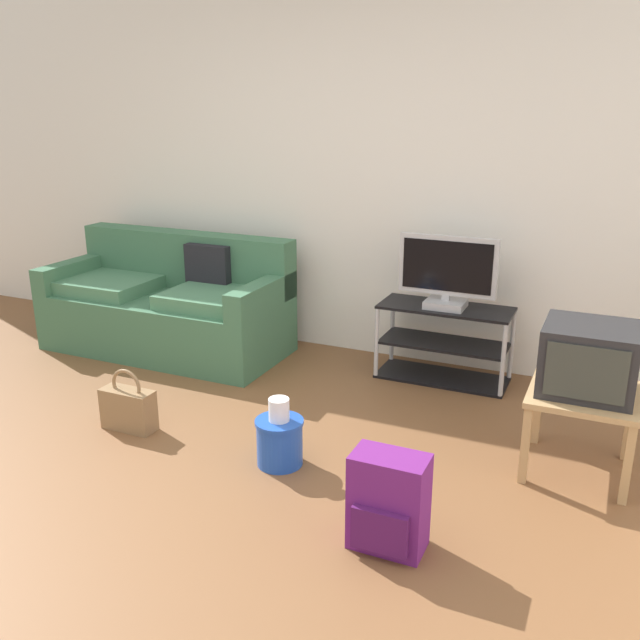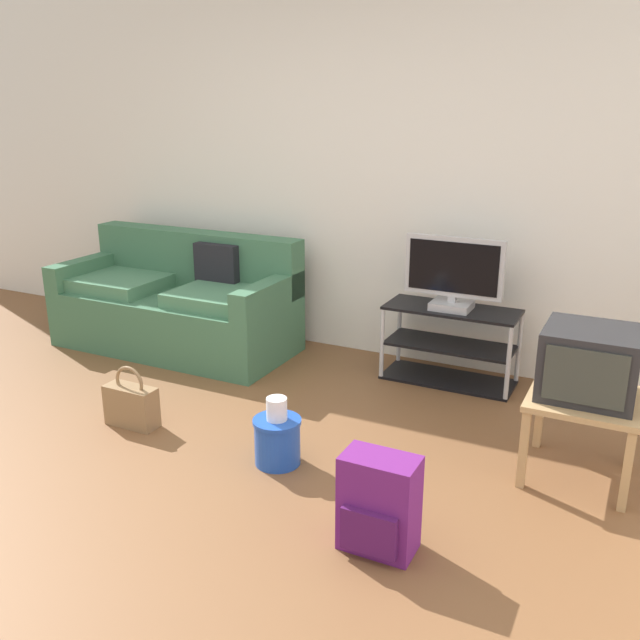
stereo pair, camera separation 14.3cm
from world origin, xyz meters
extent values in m
cube|color=brown|center=(0.00, 0.00, -0.01)|extent=(9.00, 9.80, 0.02)
cube|color=silver|center=(0.00, 2.45, 1.35)|extent=(9.00, 0.10, 2.70)
cube|color=#3D6B4C|center=(-1.25, 1.81, 0.21)|extent=(1.82, 0.82, 0.43)
cube|color=#3D6B4C|center=(-1.25, 2.12, 0.64)|extent=(1.82, 0.20, 0.43)
cube|color=#3D6B4C|center=(-2.09, 1.81, 0.53)|extent=(0.14, 0.82, 0.20)
cube|color=#3D6B4C|center=(-0.40, 1.81, 0.53)|extent=(0.14, 0.82, 0.20)
cube|color=#477857|center=(-1.75, 1.75, 0.48)|extent=(0.73, 0.57, 0.10)
cube|color=#477857|center=(-0.74, 1.75, 0.48)|extent=(0.73, 0.57, 0.10)
cube|color=black|center=(-0.96, 2.00, 0.63)|extent=(0.36, 0.12, 0.36)
cube|color=black|center=(0.83, 2.11, 0.51)|extent=(0.88, 0.37, 0.02)
cube|color=black|center=(0.83, 2.11, 0.26)|extent=(0.84, 0.35, 0.02)
cube|color=black|center=(0.83, 2.11, 0.01)|extent=(0.88, 0.37, 0.02)
cylinder|color=#B7B7BC|center=(0.40, 1.94, 0.26)|extent=(0.03, 0.03, 0.52)
cylinder|color=#B7B7BC|center=(1.25, 1.94, 0.26)|extent=(0.03, 0.03, 0.52)
cylinder|color=#B7B7BC|center=(0.40, 2.27, 0.26)|extent=(0.03, 0.03, 0.52)
cylinder|color=#B7B7BC|center=(1.25, 2.27, 0.26)|extent=(0.03, 0.03, 0.52)
cube|color=#B2B2B7|center=(0.83, 2.09, 0.54)|extent=(0.26, 0.22, 0.05)
cube|color=#B2B2B7|center=(0.83, 2.09, 0.59)|extent=(0.05, 0.04, 0.04)
cube|color=#B2B2B7|center=(0.83, 2.09, 0.80)|extent=(0.65, 0.04, 0.39)
cube|color=black|center=(0.83, 2.06, 0.80)|extent=(0.59, 0.01, 0.33)
cube|color=tan|center=(1.77, 1.19, 0.42)|extent=(0.52, 0.52, 0.03)
cube|color=tan|center=(1.54, 0.95, 0.20)|extent=(0.04, 0.04, 0.41)
cube|color=tan|center=(2.00, 0.95, 0.20)|extent=(0.04, 0.04, 0.41)
cube|color=tan|center=(1.54, 1.42, 0.20)|extent=(0.04, 0.04, 0.41)
cube|color=tan|center=(2.00, 1.42, 0.20)|extent=(0.04, 0.04, 0.41)
cube|color=#232326|center=(1.77, 1.21, 0.61)|extent=(0.44, 0.42, 0.34)
cube|color=#333833|center=(1.77, 0.99, 0.61)|extent=(0.36, 0.01, 0.27)
cube|color=#661E70|center=(1.09, 0.19, 0.22)|extent=(0.32, 0.19, 0.43)
cube|color=#4C1654|center=(1.09, 0.08, 0.14)|extent=(0.24, 0.04, 0.19)
cylinder|color=#4C1654|center=(1.00, 0.30, 0.24)|extent=(0.04, 0.04, 0.35)
cylinder|color=#4C1654|center=(1.18, 0.30, 0.24)|extent=(0.04, 0.04, 0.35)
cube|color=olive|center=(-0.64, 0.61, 0.12)|extent=(0.32, 0.13, 0.24)
torus|color=olive|center=(-0.64, 0.61, 0.27)|extent=(0.20, 0.02, 0.20)
cylinder|color=blue|center=(0.35, 0.62, 0.13)|extent=(0.24, 0.24, 0.25)
cylinder|color=blue|center=(0.35, 0.62, 0.24)|extent=(0.25, 0.25, 0.02)
cylinder|color=white|center=(0.35, 0.62, 0.30)|extent=(0.11, 0.11, 0.14)
camera|label=1|loc=(1.85, -2.20, 1.82)|focal=38.15mm
camera|label=2|loc=(1.97, -2.14, 1.82)|focal=38.15mm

